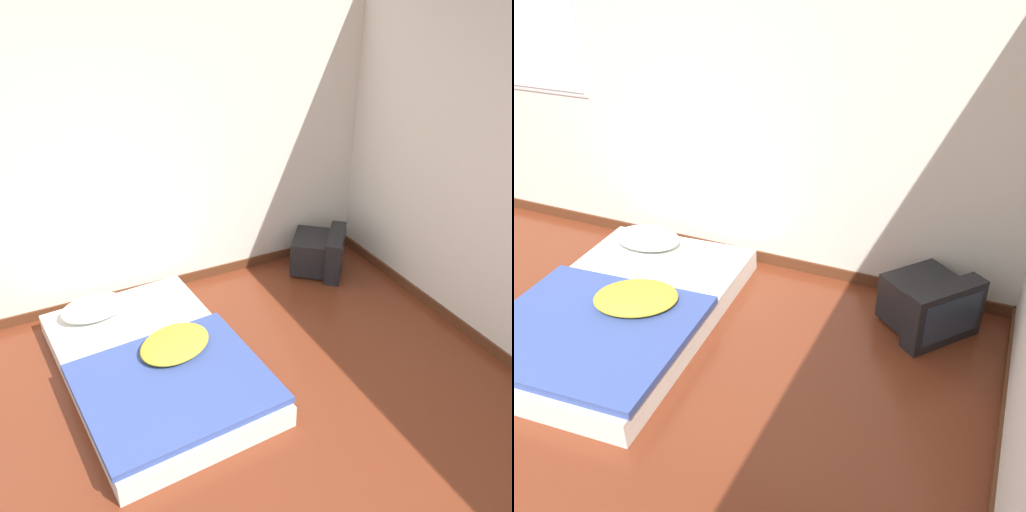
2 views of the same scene
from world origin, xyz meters
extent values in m
cube|color=silver|center=(0.00, 2.76, 1.30)|extent=(7.45, 0.06, 2.60)
cube|color=#562D19|center=(0.00, 2.72, 0.04)|extent=(7.45, 0.02, 0.09)
cube|color=silver|center=(0.14, 1.64, 0.08)|extent=(1.33, 1.96, 0.16)
ellipsoid|color=white|center=(-0.12, 2.33, 0.23)|extent=(0.54, 0.38, 0.14)
cube|color=#384C93|center=(0.17, 1.28, 0.19)|extent=(1.29, 1.18, 0.05)
ellipsoid|color=yellow|center=(0.29, 1.60, 0.25)|extent=(0.65, 0.58, 0.11)
cube|color=black|center=(1.92, 2.43, 0.18)|extent=(0.53, 0.55, 0.32)
cube|color=black|center=(2.10, 2.28, 0.20)|extent=(0.45, 0.51, 0.40)
cube|color=#283342|center=(2.16, 2.24, 0.21)|extent=(0.28, 0.35, 0.29)
camera|label=1|loc=(-0.62, -1.54, 2.81)|focal=40.00mm
camera|label=2|loc=(2.27, -0.80, 2.28)|focal=40.00mm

